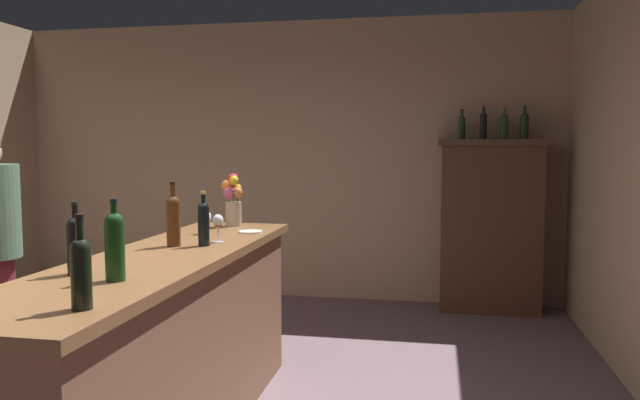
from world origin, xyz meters
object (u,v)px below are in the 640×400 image
(wine_bottle_chardonnay, at_px, (76,242))
(display_bottle_left, at_px, (462,126))
(display_cabinet, at_px, (490,222))
(wine_bottle_riesling, at_px, (115,243))
(wine_bottle_syrah, at_px, (204,221))
(flower_arrangement, at_px, (233,199))
(wine_glass_front, at_px, (218,223))
(display_bottle_midright, at_px, (524,125))
(wine_bottle_merlot, at_px, (81,269))
(wine_glass_mid, at_px, (206,218))
(display_bottle_center, at_px, (504,125))
(display_bottle_midleft, at_px, (483,124))
(wine_bottle_rose, at_px, (173,218))
(bar_counter, at_px, (163,352))
(cheese_plate, at_px, (251,232))

(wine_bottle_chardonnay, relative_size, display_bottle_left, 1.11)
(display_cabinet, xyz_separation_m, wine_bottle_riesling, (-1.78, -3.67, 0.32))
(wine_bottle_syrah, bearing_deg, flower_arrangement, 98.44)
(flower_arrangement, bearing_deg, wine_glass_front, -77.48)
(wine_glass_front, relative_size, display_bottle_midright, 0.52)
(wine_bottle_merlot, bearing_deg, flower_arrangement, 95.82)
(wine_glass_mid, distance_m, flower_arrangement, 0.42)
(wine_bottle_syrah, height_order, display_bottle_midright, display_bottle_midright)
(wine_bottle_syrah, distance_m, display_bottle_center, 3.39)
(wine_bottle_riesling, height_order, wine_glass_mid, wine_bottle_riesling)
(display_bottle_midleft, relative_size, display_bottle_center, 1.06)
(display_bottle_midleft, bearing_deg, display_bottle_center, 0.00)
(wine_bottle_riesling, relative_size, flower_arrangement, 0.93)
(wine_bottle_rose, bearing_deg, bar_counter, -79.30)
(flower_arrangement, bearing_deg, display_bottle_left, 50.12)
(wine_bottle_syrah, relative_size, flower_arrangement, 0.84)
(wine_bottle_chardonnay, xyz_separation_m, flower_arrangement, (0.12, 1.67, 0.05))
(wine_glass_mid, bearing_deg, flower_arrangement, 84.86)
(wine_bottle_rose, distance_m, wine_glass_front, 0.26)
(bar_counter, relative_size, wine_bottle_riesling, 7.96)
(display_bottle_center, bearing_deg, wine_glass_mid, -131.03)
(display_bottle_midright, bearing_deg, wine_bottle_chardonnay, -122.51)
(wine_bottle_rose, relative_size, cheese_plate, 2.33)
(wine_bottle_riesling, distance_m, display_bottle_left, 4.01)
(flower_arrangement, distance_m, display_bottle_center, 2.81)
(wine_bottle_merlot, bearing_deg, display_bottle_midright, 64.65)
(wine_bottle_syrah, distance_m, cheese_plate, 0.57)
(wine_glass_mid, distance_m, cheese_plate, 0.29)
(display_cabinet, bearing_deg, wine_bottle_syrah, -122.41)
(display_bottle_left, bearing_deg, cheese_plate, -121.76)
(wine_glass_front, bearing_deg, wine_bottle_riesling, -92.88)
(display_cabinet, xyz_separation_m, wine_glass_front, (-1.72, -2.63, 0.28))
(wine_bottle_rose, xyz_separation_m, display_bottle_midright, (2.19, 2.81, 0.59))
(cheese_plate, relative_size, display_bottle_midright, 0.49)
(flower_arrangement, distance_m, display_bottle_left, 2.56)
(display_cabinet, xyz_separation_m, wine_bottle_chardonnay, (-2.01, -3.59, 0.30))
(wine_bottle_riesling, distance_m, flower_arrangement, 1.76)
(wine_bottle_rose, height_order, wine_glass_front, wine_bottle_rose)
(display_bottle_left, bearing_deg, wine_bottle_rose, -120.13)
(wine_glass_front, bearing_deg, wine_glass_mid, 122.22)
(wine_bottle_rose, distance_m, display_bottle_midright, 3.62)
(wine_glass_front, bearing_deg, cheese_plate, 80.91)
(bar_counter, distance_m, display_cabinet, 3.61)
(wine_bottle_rose, bearing_deg, wine_bottle_riesling, -80.95)
(display_cabinet, bearing_deg, bar_counter, -121.18)
(wine_bottle_chardonnay, relative_size, wine_glass_front, 1.94)
(flower_arrangement, relative_size, cheese_plate, 2.37)
(display_cabinet, bearing_deg, wine_glass_front, -123.23)
(wine_bottle_riesling, bearing_deg, wine_glass_front, 87.12)
(cheese_plate, xyz_separation_m, display_bottle_midleft, (1.57, 2.22, 0.75))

